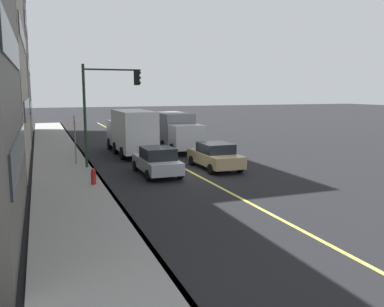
# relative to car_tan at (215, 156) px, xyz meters

# --- Properties ---
(ground) EXTENTS (200.00, 200.00, 0.00)m
(ground) POSITION_rel_car_tan_xyz_m (-0.86, 1.74, -0.79)
(ground) COLOR black
(sidewalk_slab) EXTENTS (80.00, 3.44, 0.15)m
(sidewalk_slab) POSITION_rel_car_tan_xyz_m (-0.86, 8.60, -0.72)
(sidewalk_slab) COLOR gray
(sidewalk_slab) RESTS_ON ground
(curb_edge) EXTENTS (80.00, 0.16, 0.15)m
(curb_edge) POSITION_rel_car_tan_xyz_m (-0.86, 6.97, -0.72)
(curb_edge) COLOR slate
(curb_edge) RESTS_ON ground
(lane_stripe_center) EXTENTS (80.00, 0.16, 0.01)m
(lane_stripe_center) POSITION_rel_car_tan_xyz_m (-0.86, 1.74, -0.79)
(lane_stripe_center) COLOR #D8CC4C
(lane_stripe_center) RESTS_ON ground
(car_tan) EXTENTS (4.61, 2.06, 1.57)m
(car_tan) POSITION_rel_car_tan_xyz_m (0.00, 0.00, 0.00)
(car_tan) COLOR tan
(car_tan) RESTS_ON ground
(car_silver) EXTENTS (4.48, 1.98, 1.58)m
(car_silver) POSITION_rel_car_tan_xyz_m (-0.52, 3.78, -0.00)
(car_silver) COLOR #A8AAB2
(car_silver) RESTS_ON ground
(truck_gray) EXTENTS (6.85, 2.46, 2.93)m
(truck_gray) POSITION_rel_car_tan_xyz_m (8.17, -0.18, 0.78)
(truck_gray) COLOR silver
(truck_gray) RESTS_ON ground
(truck_white) EXTENTS (7.85, 2.46, 3.27)m
(truck_white) POSITION_rel_car_tan_xyz_m (7.31, 3.52, 0.93)
(truck_white) COLOR silver
(truck_white) RESTS_ON ground
(traffic_light_mast) EXTENTS (0.28, 3.49, 6.20)m
(traffic_light_mast) POSITION_rel_car_tan_xyz_m (2.45, 6.05, 3.40)
(traffic_light_mast) COLOR #1E3823
(traffic_light_mast) RESTS_ON ground
(street_sign_post) EXTENTS (0.60, 0.08, 3.16)m
(street_sign_post) POSITION_rel_car_tan_xyz_m (3.82, 7.79, 1.06)
(street_sign_post) COLOR slate
(street_sign_post) RESTS_ON ground
(fire_hydrant) EXTENTS (0.24, 0.24, 0.94)m
(fire_hydrant) POSITION_rel_car_tan_xyz_m (-2.29, 7.49, -0.33)
(fire_hydrant) COLOR red
(fire_hydrant) RESTS_ON ground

